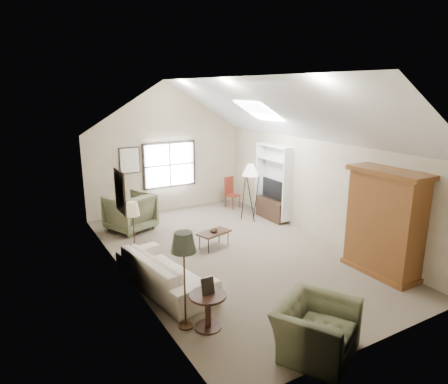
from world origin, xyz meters
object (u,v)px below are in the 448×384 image
side_table (208,311)px  armchair_near (316,329)px  armoire (385,223)px  sofa (165,271)px  side_chair (233,192)px  armchair_far (130,212)px  coffee_table (214,240)px

side_table → armchair_near: bearing=-51.0°
armoire → armchair_near: size_ratio=1.87×
sofa → side_chair: size_ratio=2.40×
armoire → side_table: armoire is taller
armchair_far → side_table: armchair_far is taller
sofa → armchair_far: size_ratio=2.15×
armchair_near → armchair_far: armchair_far is taller
armchair_near → coffee_table: armchair_near is taller
sofa → side_chair: side_chair is taller
coffee_table → side_table: size_ratio=1.34×
coffee_table → side_chair: size_ratio=0.81×
armoire → side_table: bearing=179.6°
armchair_near → coffee_table: (0.60, 4.21, -0.18)m
armoire → armchair_far: (-3.76, 5.15, -0.59)m
sofa → armchair_far: 3.55m
armchair_near → coffee_table: 4.26m
sofa → side_table: size_ratio=3.99×
armchair_near → coffee_table: bearing=54.0°
armchair_far → coffee_table: armchair_far is taller
sofa → armchair_far: (0.41, 3.53, 0.16)m
armchair_near → armchair_far: size_ratio=1.06×
armchair_near → side_table: armchair_near is taller
armoire → coffee_table: (-2.39, 2.91, -0.89)m
armchair_near → side_chair: (2.75, 6.89, 0.11)m
sofa → armchair_near: 3.15m
armchair_near → side_table: (-1.08, 1.33, -0.08)m
armoire → sofa: armoire is taller
armchair_near → armoire: bearing=-4.4°
armchair_near → armchair_far: bearing=68.9°
armoire → side_table: (-4.07, 0.03, -0.80)m
armchair_near → side_chair: bearing=40.4°
armchair_near → side_table: 1.71m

